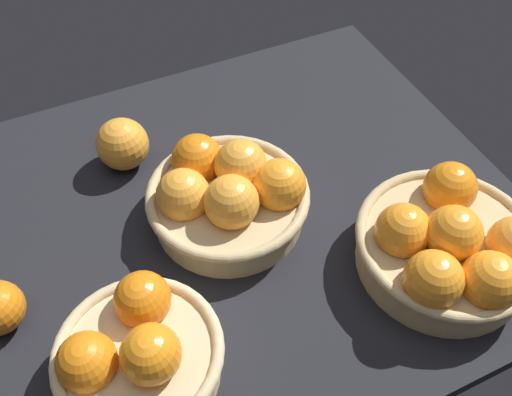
% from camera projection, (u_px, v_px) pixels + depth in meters
% --- Properties ---
extents(market_tray, '(0.84, 0.72, 0.03)m').
position_uv_depth(market_tray, '(238.00, 219.00, 0.86)').
color(market_tray, black).
rests_on(market_tray, ground).
extents(basket_far_right, '(0.20, 0.20, 0.12)m').
position_uv_depth(basket_far_right, '(137.00, 354.00, 0.65)').
color(basket_far_right, '#D3BC8C').
rests_on(basket_far_right, market_tray).
extents(basket_far_left, '(0.25, 0.25, 0.12)m').
position_uv_depth(basket_far_left, '(449.00, 246.00, 0.74)').
color(basket_far_left, tan).
rests_on(basket_far_left, market_tray).
extents(basket_center, '(0.24, 0.24, 0.11)m').
position_uv_depth(basket_center, '(228.00, 195.00, 0.81)').
color(basket_center, tan).
rests_on(basket_center, market_tray).
extents(loose_orange_back_gap, '(0.08, 0.08, 0.08)m').
position_uv_depth(loose_orange_back_gap, '(122.00, 144.00, 0.88)').
color(loose_orange_back_gap, '#F49E33').
rests_on(loose_orange_back_gap, market_tray).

